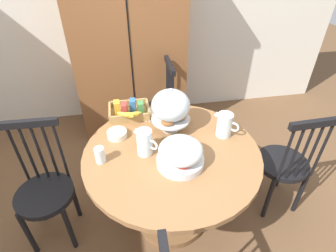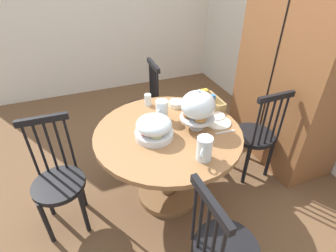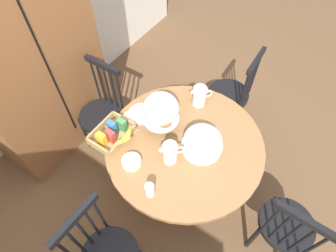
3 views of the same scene
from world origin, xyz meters
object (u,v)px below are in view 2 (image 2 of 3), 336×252
Objects in this scene: windsor_chair_far_side at (143,109)px; china_plate_large at (218,122)px; windsor_chair_by_cabinet at (223,250)px; china_plate_small at (216,116)px; pastry_stand_with_dome at (198,106)px; windsor_chair_facing_door at (255,137)px; fruit_platter_covered at (154,128)px; drinking_glass at (148,100)px; milk_pitcher at (162,111)px; windsor_chair_near_window at (59,182)px; cereal_bowl at (176,104)px; cereal_basket at (205,102)px; orange_juice_pitcher at (204,149)px; dining_table at (168,152)px; wooden_armoire at (295,70)px.

china_plate_large is at bearing 22.37° from windsor_chair_far_side.
china_plate_small is (-0.94, 0.46, 0.30)m from windsor_chair_by_cabinet.
windsor_chair_far_side is 1.07m from pastry_stand_with_dome.
windsor_chair_by_cabinet is 1.26m from windsor_chair_facing_door.
fruit_platter_covered reaches higher than drinking_glass.
drinking_glass is at bearing -8.83° from windsor_chair_far_side.
windsor_chair_facing_door reaches higher than milk_pitcher.
windsor_chair_near_window is 6.96× the size of cereal_bowl.
drinking_glass is at bearing 115.53° from windsor_chair_near_window.
cereal_basket is at bearing -122.05° from windsor_chair_facing_door.
windsor_chair_near_window and windsor_chair_by_cabinet have the same top height.
fruit_platter_covered is 0.44m from orange_juice_pitcher.
windsor_chair_far_side is at bearing 176.90° from dining_table.
windsor_chair_facing_door is at bearing 116.12° from orange_juice_pitcher.
pastry_stand_with_dome is at bearing -88.11° from windsor_chair_facing_door.
windsor_chair_near_window is 1.24m from pastry_stand_with_dome.
windsor_chair_by_cabinet is 3.25× the size of fruit_platter_covered.
cereal_basket is (-1.15, 0.47, 0.33)m from windsor_chair_by_cabinet.
wooden_armoire is 1.46m from drinking_glass.
cereal_basket is at bearing 115.47° from fruit_platter_covered.
milk_pitcher is 1.66× the size of drinking_glass.
orange_juice_pitcher is 0.49m from china_plate_large.
orange_juice_pitcher reaches higher than cereal_basket.
windsor_chair_by_cabinet reaches higher than milk_pitcher.
windsor_chair_near_window reaches higher than drinking_glass.
windsor_chair_near_window reaches higher than cereal_basket.
cereal_basket is (-0.07, -0.93, -0.20)m from wooden_armoire.
windsor_chair_by_cabinet reaches higher than orange_juice_pitcher.
wooden_armoire is 6.53× the size of fruit_platter_covered.
windsor_chair_facing_door is 1.00× the size of windsor_chair_far_side.
windsor_chair_facing_door reaches higher than drinking_glass.
cereal_bowl is at bearing 130.72° from milk_pitcher.
windsor_chair_far_side is 1.00m from china_plate_small.
cereal_bowl is (-0.39, -0.02, -0.18)m from pastry_stand_with_dome.
cereal_basket is (-0.28, 0.60, -0.04)m from fruit_platter_covered.
wooden_armoire is at bearing 98.59° from china_plate_small.
pastry_stand_with_dome is at bearing 164.75° from windsor_chair_by_cabinet.
china_plate_large is 2.00× the size of drinking_glass.
drinking_glass is at bearing -152.87° from pastry_stand_with_dome.
windsor_chair_by_cabinet is (0.90, 0.00, -0.07)m from dining_table.
orange_juice_pitcher is 0.76m from cereal_bowl.
drinking_glass is (-0.21, -0.49, 0.01)m from cereal_basket.
china_plate_small is 1.36× the size of drinking_glass.
windsor_chair_by_cabinet is 6.96× the size of cereal_bowl.
windsor_chair_near_window is (-0.05, -0.89, -0.07)m from dining_table.
windsor_chair_by_cabinet is at bearing -52.26° from wooden_armoire.
windsor_chair_far_side is 5.51× the size of orange_juice_pitcher.
cereal_bowl is (-0.75, 0.11, -0.06)m from orange_juice_pitcher.
windsor_chair_near_window reaches higher than cereal_bowl.
cereal_basket is at bearing 151.11° from orange_juice_pitcher.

